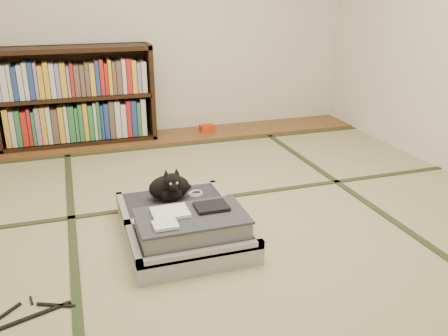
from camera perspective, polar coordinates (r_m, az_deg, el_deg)
name	(u,v)px	position (r m, az deg, el deg)	size (l,w,h in m)	color
floor	(234,223)	(3.10, 1.16, -6.61)	(4.50, 4.50, 0.00)	tan
wood_strip	(169,136)	(4.89, -6.65, 3.79)	(4.00, 0.50, 0.02)	brown
red_item	(207,128)	(5.01, -2.05, 4.84)	(0.15, 0.09, 0.07)	red
tatami_borders	(212,193)	(3.52, -1.51, -3.05)	(4.00, 4.50, 0.01)	#2D381E
bookcase	(76,98)	(4.76, -17.34, 8.01)	(1.46, 0.33, 0.94)	black
suitcase	(184,225)	(2.87, -4.80, -6.86)	(0.69, 0.92, 0.27)	#A6A6AA
cat	(170,187)	(3.08, -6.50, -2.34)	(0.31, 0.31, 0.25)	black
cable_coil	(196,193)	(3.18, -3.42, -3.06)	(0.10, 0.10, 0.02)	white
hanger	(30,313)	(2.48, -22.28, -15.88)	(0.39, 0.24, 0.01)	black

